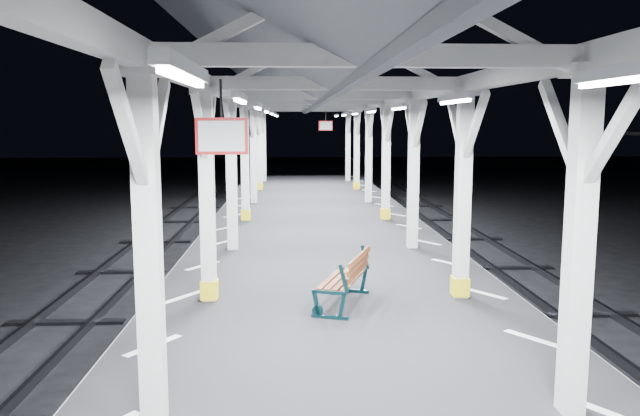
{
  "coord_description": "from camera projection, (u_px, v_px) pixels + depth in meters",
  "views": [
    {
      "loc": [
        -0.69,
        -7.63,
        3.8
      ],
      "look_at": [
        -0.16,
        3.91,
        2.2
      ],
      "focal_mm": 35.0,
      "sensor_mm": 36.0,
      "label": 1
    }
  ],
  "objects": [
    {
      "name": "hazard_stripes_left",
      "position": [
        153.0,
        346.0,
        7.85
      ],
      "size": [
        1.0,
        48.0,
        0.01
      ],
      "primitive_type": "cube",
      "color": "silver",
      "rests_on": "platform"
    },
    {
      "name": "hazard_stripes_right",
      "position": [
        535.0,
        339.0,
        8.07
      ],
      "size": [
        1.0,
        48.0,
        0.01
      ],
      "primitive_type": "cube",
      "color": "silver",
      "rests_on": "platform"
    },
    {
      "name": "bench_mid",
      "position": [
        348.0,
        278.0,
        9.53
      ],
      "size": [
        1.0,
        1.6,
        0.82
      ],
      "rotation": [
        0.0,
        0.0,
        -0.33
      ],
      "color": "black",
      "rests_on": "platform"
    },
    {
      "name": "canopy",
      "position": [
        349.0,
        58.0,
        7.46
      ],
      "size": [
        5.4,
        49.0,
        4.65
      ],
      "color": "silver",
      "rests_on": "platform"
    },
    {
      "name": "platform",
      "position": [
        347.0,
        380.0,
        8.03
      ],
      "size": [
        6.0,
        50.0,
        1.0
      ],
      "primitive_type": "cube",
      "color": "black",
      "rests_on": "ground"
    }
  ]
}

